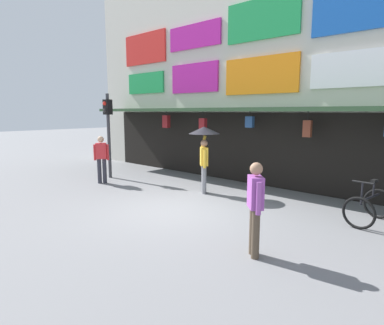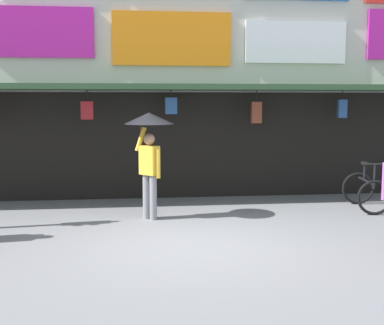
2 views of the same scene
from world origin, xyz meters
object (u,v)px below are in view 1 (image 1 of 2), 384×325
Objects in this scene: pedestrian_in_yellow at (101,156)px; pedestrian_in_purple at (255,204)px; traffic_light_near at (108,122)px; bicycle_parked at (369,207)px; pedestrian_with_umbrella at (204,141)px.

pedestrian_in_yellow is 7.36m from pedestrian_in_purple.
traffic_light_near is 2.57× the size of bicycle_parked.
pedestrian_in_yellow reaches higher than bicycle_parked.
traffic_light_near is at bearing 163.77° from pedestrian_in_purple.
bicycle_parked is 0.60× the size of pedestrian_with_umbrella.
pedestrian_with_umbrella reaches higher than pedestrian_in_yellow.
traffic_light_near reaches higher than pedestrian_in_yellow.
pedestrian_in_purple is at bearing -38.77° from pedestrian_with_umbrella.
bicycle_parked is at bearing 72.06° from pedestrian_in_purple.
pedestrian_in_yellow is (-8.24, -1.69, 0.59)m from bicycle_parked.
bicycle_parked is 3.43m from pedestrian_in_purple.
traffic_light_near is at bearing -173.94° from bicycle_parked.
pedestrian_in_yellow is at bearing -159.95° from pedestrian_with_umbrella.
pedestrian_with_umbrella reaches higher than bicycle_parked.
bicycle_parked is at bearing 6.06° from traffic_light_near.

